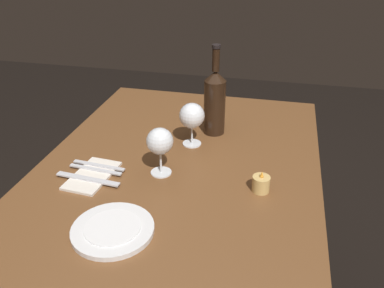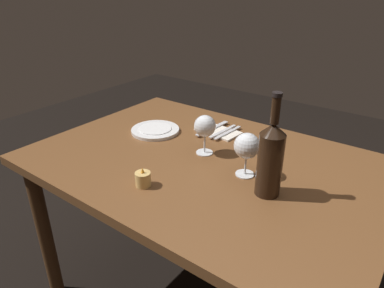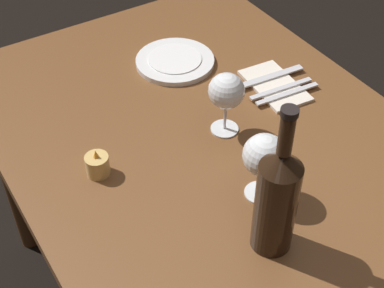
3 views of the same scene
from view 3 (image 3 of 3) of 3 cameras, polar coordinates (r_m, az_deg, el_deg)
dining_table at (r=1.37m, az=2.44°, el=-2.72°), size 1.30×0.90×0.74m
wine_glass_left at (r=1.28m, az=3.45°, el=5.16°), size 0.08×0.08×0.16m
wine_glass_right at (r=1.13m, az=7.23°, el=-1.22°), size 0.09×0.09×0.16m
wine_bottle at (r=1.03m, az=8.45°, el=-5.37°), size 0.08×0.08×0.33m
votive_candle at (r=1.24m, az=-9.41°, el=-2.14°), size 0.05×0.05×0.07m
dinner_plate at (r=1.55m, az=-1.71°, el=8.28°), size 0.21×0.21×0.02m
folded_napkin at (r=1.48m, az=8.25°, el=5.79°), size 0.20×0.13×0.01m
fork_inner at (r=1.47m, az=8.88°, el=5.48°), size 0.03×0.18×0.00m
fork_outer at (r=1.45m, az=9.50°, el=4.97°), size 0.03×0.18×0.00m
table_knife at (r=1.50m, az=7.57°, el=6.58°), size 0.04×0.21×0.00m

